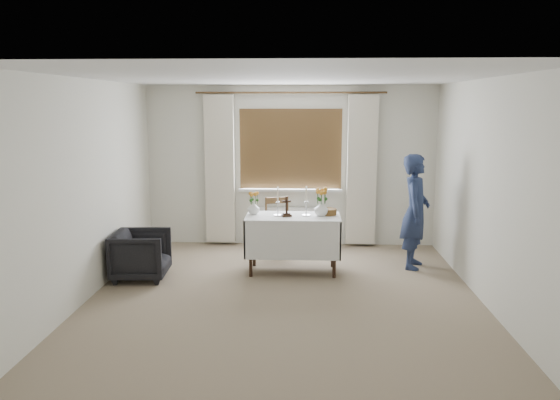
# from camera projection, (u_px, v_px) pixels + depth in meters

# --- Properties ---
(ground) EXTENTS (5.00, 5.00, 0.00)m
(ground) POSITION_uv_depth(u_px,v_px,m) (284.00, 298.00, 6.30)
(ground) COLOR gray
(ground) RESTS_ON ground
(altar_table) EXTENTS (1.24, 0.64, 0.76)m
(altar_table) POSITION_uv_depth(u_px,v_px,m) (293.00, 244.00, 7.24)
(altar_table) COLOR white
(altar_table) RESTS_ON ground
(wooden_chair) EXTENTS (0.49, 0.49, 0.84)m
(wooden_chair) POSITION_uv_depth(u_px,v_px,m) (280.00, 227.00, 8.07)
(wooden_chair) COLOR brown
(wooden_chair) RESTS_ON ground
(armchair) EXTENTS (0.72, 0.70, 0.63)m
(armchair) POSITION_uv_depth(u_px,v_px,m) (141.00, 255.00, 6.97)
(armchair) COLOR black
(armchair) RESTS_ON ground
(person) EXTENTS (0.52, 0.65, 1.56)m
(person) POSITION_uv_depth(u_px,v_px,m) (415.00, 211.00, 7.37)
(person) COLOR navy
(person) RESTS_ON ground
(radiator) EXTENTS (1.10, 0.10, 0.60)m
(radiator) POSITION_uv_depth(u_px,v_px,m) (290.00, 226.00, 8.63)
(radiator) COLOR white
(radiator) RESTS_ON ground
(wooden_cross) EXTENTS (0.14, 0.12, 0.27)m
(wooden_cross) POSITION_uv_depth(u_px,v_px,m) (287.00, 206.00, 7.11)
(wooden_cross) COLOR black
(wooden_cross) RESTS_ON altar_table
(candlestick_left) EXTENTS (0.13, 0.13, 0.38)m
(candlestick_left) POSITION_uv_depth(u_px,v_px,m) (278.00, 201.00, 7.15)
(candlestick_left) COLOR silver
(candlestick_left) RESTS_ON altar_table
(candlestick_right) EXTENTS (0.14, 0.14, 0.39)m
(candlestick_right) POSITION_uv_depth(u_px,v_px,m) (306.00, 201.00, 7.15)
(candlestick_right) COLOR silver
(candlestick_right) RESTS_ON altar_table
(flower_vase_left) EXTENTS (0.19, 0.19, 0.17)m
(flower_vase_left) POSITION_uv_depth(u_px,v_px,m) (254.00, 208.00, 7.26)
(flower_vase_left) COLOR white
(flower_vase_left) RESTS_ON altar_table
(flower_vase_right) EXTENTS (0.21, 0.21, 0.19)m
(flower_vase_right) POSITION_uv_depth(u_px,v_px,m) (321.00, 209.00, 7.16)
(flower_vase_right) COLOR white
(flower_vase_right) RESTS_ON altar_table
(wicker_basket) EXTENTS (0.25, 0.25, 0.08)m
(wicker_basket) POSITION_uv_depth(u_px,v_px,m) (328.00, 212.00, 7.23)
(wicker_basket) COLOR brown
(wicker_basket) RESTS_ON altar_table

